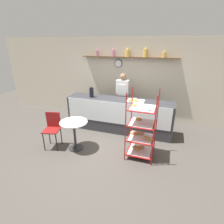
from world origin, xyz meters
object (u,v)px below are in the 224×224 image
Objects in this scene: cafe_table at (74,129)px; cafe_chair at (53,126)px; donut_tray_counter at (134,100)px; pastry_rack at (141,131)px; coffee_carafe at (91,92)px; person_worker at (122,97)px.

cafe_table is 0.59m from cafe_chair.
cafe_table is 1.83m from donut_tray_counter.
cafe_table is 0.83× the size of cafe_chair.
coffee_carafe is at bearing 148.43° from pastry_rack.
person_worker is 2.21× the size of cafe_table.
pastry_rack is at bearing -31.57° from coffee_carafe.
cafe_chair is (-0.59, -0.05, 0.00)m from cafe_table.
pastry_rack is 2.20m from cafe_chair.
person_worker is 3.42× the size of donut_tray_counter.
coffee_carafe is (-0.10, 1.26, 0.59)m from cafe_table.
person_worker is 0.75m from donut_tray_counter.
coffee_carafe reaches higher than donut_tray_counter.
donut_tray_counter reaches higher than cafe_chair.
cafe_table is (-0.70, -1.86, -0.34)m from person_worker.
pastry_rack is 0.97× the size of person_worker.
cafe_table is at bearing -85.68° from coffee_carafe.
coffee_carafe is (0.49, 1.32, 0.58)m from cafe_chair.
cafe_chair reaches higher than cafe_table.
pastry_rack is at bearing 8.07° from cafe_table.
person_worker is at bearing 118.61° from pastry_rack.
donut_tray_counter is (0.50, -0.55, 0.11)m from person_worker.
coffee_carafe is 0.65× the size of donut_tray_counter.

